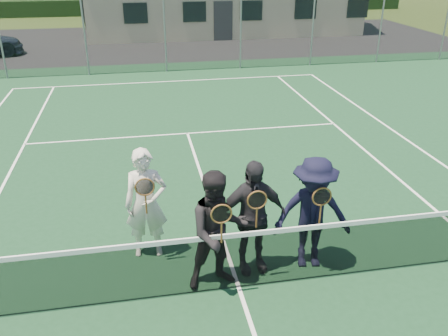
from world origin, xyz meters
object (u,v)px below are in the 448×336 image
(player_a, at_px, (146,204))
(player_b, at_px, (218,231))
(player_c, at_px, (252,217))
(player_d, at_px, (313,214))
(tennis_net, at_px, (239,258))

(player_a, bearing_deg, player_b, -45.04)
(player_a, xyz_separation_m, player_b, (0.96, -0.96, -0.00))
(player_c, height_order, player_d, same)
(tennis_net, xyz_separation_m, player_d, (1.19, 0.38, 0.38))
(player_a, bearing_deg, tennis_net, -42.54)
(player_a, height_order, player_b, same)
(tennis_net, xyz_separation_m, player_c, (0.28, 0.45, 0.38))
(player_a, relative_size, player_b, 1.00)
(player_d, bearing_deg, player_c, 175.59)
(player_b, height_order, player_c, same)
(player_c, distance_m, player_d, 0.92)
(player_d, bearing_deg, tennis_net, -162.53)
(player_b, bearing_deg, player_d, 8.07)
(player_a, bearing_deg, player_c, -24.28)
(player_b, bearing_deg, player_c, 26.79)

